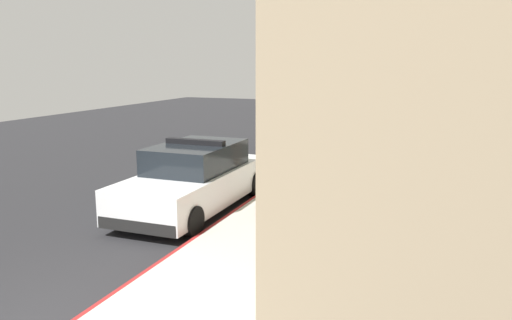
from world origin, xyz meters
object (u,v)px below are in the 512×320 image
object	(u,v)px
fire_hydrant	(268,201)
parked_car_silver_ahead	(306,130)
police_cruiser	(195,179)
street_tree	(344,50)

from	to	relation	value
fire_hydrant	parked_car_silver_ahead	bearing A→B (deg)	100.75
police_cruiser	fire_hydrant	xyz separation A→B (m)	(1.98, -0.37, -0.24)
fire_hydrant	street_tree	world-z (taller)	street_tree
parked_car_silver_ahead	fire_hydrant	size ratio (longest dim) A/B	6.37
police_cruiser	fire_hydrant	world-z (taller)	police_cruiser
street_tree	fire_hydrant	bearing A→B (deg)	-96.33
police_cruiser	parked_car_silver_ahead	size ratio (longest dim) A/B	1.00
police_cruiser	parked_car_silver_ahead	distance (m)	9.31
parked_car_silver_ahead	street_tree	distance (m)	6.10
fire_hydrant	street_tree	distance (m)	5.99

